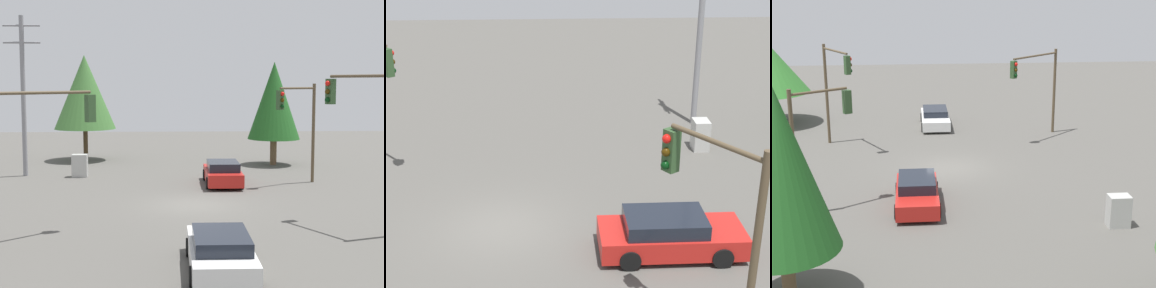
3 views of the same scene
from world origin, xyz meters
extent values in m
plane|color=#54514C|center=(0.00, 0.00, 0.00)|extent=(80.00, 80.00, 0.00)
cube|color=silver|center=(-0.38, 9.47, 0.49)|extent=(1.87, 4.76, 0.64)
cube|color=black|center=(-0.38, 9.71, 1.02)|extent=(1.65, 2.62, 0.41)
cylinder|color=black|center=(0.51, 8.00, 0.30)|extent=(0.22, 0.61, 0.61)
cylinder|color=black|center=(-1.26, 8.00, 0.30)|extent=(0.22, 0.61, 0.61)
cylinder|color=black|center=(0.51, 10.95, 0.30)|extent=(0.22, 0.61, 0.61)
cylinder|color=black|center=(-1.26, 10.95, 0.30)|extent=(0.22, 0.61, 0.61)
cube|color=red|center=(-1.83, -5.44, 0.52)|extent=(1.89, 4.50, 0.68)
cube|color=black|center=(-1.83, -5.21, 1.09)|extent=(1.66, 2.47, 0.47)
cylinder|color=black|center=(-0.93, -6.83, 0.32)|extent=(0.22, 0.65, 0.65)
cylinder|color=black|center=(-2.72, -6.83, 0.32)|extent=(0.22, 0.65, 0.65)
cylinder|color=black|center=(-0.93, -4.04, 0.32)|extent=(0.22, 0.65, 0.65)
cylinder|color=black|center=(-2.72, -4.04, 0.32)|extent=(0.22, 0.65, 0.65)
cylinder|color=brown|center=(-6.37, 4.26, 5.95)|extent=(1.78, 3.06, 0.12)
cube|color=#2D4C28|center=(-5.53, 2.76, 5.32)|extent=(0.41, 0.43, 1.05)
sphere|color=red|center=(-5.38, 2.84, 5.66)|extent=(0.22, 0.22, 0.22)
sphere|color=#392605|center=(-5.38, 2.84, 5.32)|extent=(0.22, 0.22, 0.22)
sphere|color=black|center=(-5.38, 2.84, 4.99)|extent=(0.22, 0.22, 0.22)
cylinder|color=brown|center=(-7.04, -6.03, 2.81)|extent=(0.18, 0.18, 5.61)
cylinder|color=brown|center=(-5.94, -5.31, 5.36)|extent=(2.27, 1.55, 0.12)
cube|color=#2D4C28|center=(-4.84, -4.58, 4.74)|extent=(0.44, 0.42, 1.05)
sphere|color=red|center=(-4.93, -4.44, 5.07)|extent=(0.22, 0.22, 0.22)
sphere|color=#392605|center=(-4.93, -4.44, 4.74)|extent=(0.22, 0.22, 0.22)
sphere|color=black|center=(-4.93, -4.44, 4.40)|extent=(0.22, 0.22, 0.22)
cylinder|color=brown|center=(5.81, 5.69, 5.34)|extent=(3.35, 3.01, 0.12)
cube|color=#2D4C28|center=(4.18, 4.22, 4.71)|extent=(0.44, 0.44, 1.05)
sphere|color=red|center=(4.29, 4.09, 5.05)|extent=(0.22, 0.22, 0.22)
sphere|color=#392605|center=(4.29, 4.09, 4.71)|extent=(0.22, 0.22, 0.22)
sphere|color=black|center=(4.29, 4.09, 4.38)|extent=(0.22, 0.22, 0.22)
cylinder|color=gray|center=(9.90, -8.94, 4.82)|extent=(0.28, 0.28, 9.63)
cylinder|color=gray|center=(9.90, -8.94, 9.03)|extent=(2.20, 0.12, 0.12)
cylinder|color=gray|center=(9.90, -8.94, 8.03)|extent=(2.20, 0.12, 0.12)
cube|color=#B2B2AD|center=(6.53, -8.43, 0.68)|extent=(0.91, 0.68, 1.36)
cylinder|color=brown|center=(-6.05, -13.11, 0.89)|extent=(0.45, 0.45, 1.79)
cone|color=#1E561E|center=(-6.05, -13.11, 4.43)|extent=(3.57, 3.57, 5.27)
cylinder|color=#4C3823|center=(7.21, -15.94, 1.15)|extent=(0.33, 0.33, 2.31)
cone|color=#3D7033|center=(7.21, -15.94, 4.96)|extent=(4.42, 4.42, 5.31)
camera|label=1|loc=(1.19, 26.87, 5.76)|focal=55.00mm
camera|label=2|loc=(-17.52, -1.70, 10.07)|focal=55.00mm
camera|label=3|loc=(-1.94, -30.57, 10.09)|focal=55.00mm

